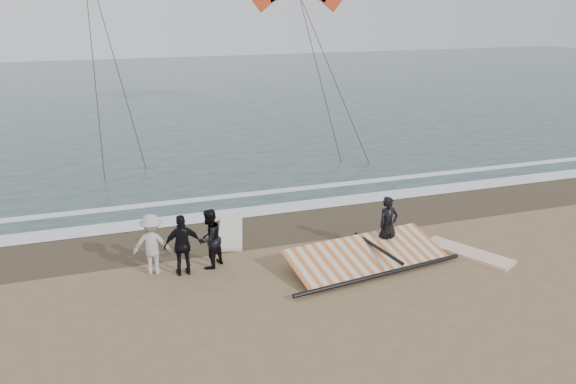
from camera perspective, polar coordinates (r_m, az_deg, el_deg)
The scene contains 10 objects.
ground at distance 13.67m, azimuth 8.96°, elevation -9.72°, with size 120.00×120.00×0.00m, color #8C704C.
sea at distance 44.41m, azimuth -11.19°, elevation 10.10°, with size 120.00×54.00×0.02m, color #233838.
wet_sand at distance 17.38m, azimuth 2.16°, elevation -3.06°, with size 120.00×2.80×0.01m, color #4C3D2B.
foam_near at distance 18.59m, azimuth 0.63°, elevation -1.48°, with size 120.00×0.90×0.01m, color white.
foam_far at distance 20.11m, azimuth -0.97°, elevation 0.12°, with size 120.00×0.45×0.01m, color white.
man_main at distance 15.30m, azimuth 10.12°, elevation -3.32°, with size 0.58×0.38×1.58m, color black.
board_white at distance 15.96m, azimuth 17.80°, elevation -5.90°, with size 0.67×2.39×0.10m, color white.
board_cream at distance 16.59m, azimuth -5.84°, elevation -4.06°, with size 0.68×2.54×0.11m, color silver.
trio_cluster at distance 14.27m, azimuth -11.03°, elevation -5.07°, with size 2.45×1.01×1.58m.
sail_rig at distance 14.77m, azimuth 7.55°, elevation -6.51°, with size 4.81×2.28×0.52m.
Camera 1 is at (-5.78, -10.55, 6.48)m, focal length 35.00 mm.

